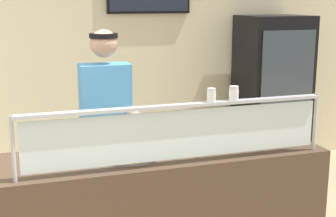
{
  "coord_description": "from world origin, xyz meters",
  "views": [
    {
      "loc": [
        0.1,
        -2.73,
        1.98
      ],
      "look_at": [
        1.12,
        0.36,
        1.25
      ],
      "focal_mm": 52.33,
      "sensor_mm": 36.0,
      "label": 1
    }
  ],
  "objects_px": {
    "pizza_tray": "(129,152)",
    "parmesan_shaker": "(211,96)",
    "pepper_flake_shaker": "(234,94)",
    "drink_fridge": "(272,95)",
    "pizza_server": "(126,150)",
    "worker_figure": "(107,127)"
  },
  "relations": [
    {
      "from": "pizza_tray",
      "to": "worker_figure",
      "type": "bearing_deg",
      "value": 93.84
    },
    {
      "from": "pizza_tray",
      "to": "parmesan_shaker",
      "type": "height_order",
      "value": "parmesan_shaker"
    },
    {
      "from": "parmesan_shaker",
      "to": "pepper_flake_shaker",
      "type": "xyz_separation_m",
      "value": [
        0.16,
        0.0,
        0.0
      ]
    },
    {
      "from": "pizza_tray",
      "to": "pizza_server",
      "type": "bearing_deg",
      "value": -139.54
    },
    {
      "from": "pizza_server",
      "to": "drink_fridge",
      "type": "height_order",
      "value": "drink_fridge"
    },
    {
      "from": "pizza_server",
      "to": "parmesan_shaker",
      "type": "xyz_separation_m",
      "value": [
        0.5,
        -0.27,
        0.39
      ]
    },
    {
      "from": "worker_figure",
      "to": "drink_fridge",
      "type": "bearing_deg",
      "value": 29.45
    },
    {
      "from": "parmesan_shaker",
      "to": "drink_fridge",
      "type": "distance_m",
      "value": 2.69
    },
    {
      "from": "pizza_tray",
      "to": "pizza_server",
      "type": "xyz_separation_m",
      "value": [
        -0.02,
        -0.02,
        0.02
      ]
    },
    {
      "from": "drink_fridge",
      "to": "pizza_server",
      "type": "bearing_deg",
      "value": -140.04
    },
    {
      "from": "pizza_tray",
      "to": "worker_figure",
      "type": "height_order",
      "value": "worker_figure"
    },
    {
      "from": "parmesan_shaker",
      "to": "worker_figure",
      "type": "xyz_separation_m",
      "value": [
        -0.51,
        0.85,
        -0.38
      ]
    },
    {
      "from": "parmesan_shaker",
      "to": "pepper_flake_shaker",
      "type": "bearing_deg",
      "value": 0.0
    },
    {
      "from": "pizza_tray",
      "to": "pepper_flake_shaker",
      "type": "bearing_deg",
      "value": -25.01
    },
    {
      "from": "pizza_server",
      "to": "worker_figure",
      "type": "xyz_separation_m",
      "value": [
        -0.01,
        0.58,
        0.02
      ]
    },
    {
      "from": "pizza_tray",
      "to": "parmesan_shaker",
      "type": "xyz_separation_m",
      "value": [
        0.47,
        -0.29,
        0.41
      ]
    },
    {
      "from": "pizza_server",
      "to": "drink_fridge",
      "type": "xyz_separation_m",
      "value": [
        2.14,
        1.8,
        -0.09
      ]
    },
    {
      "from": "pepper_flake_shaker",
      "to": "worker_figure",
      "type": "bearing_deg",
      "value": 127.99
    },
    {
      "from": "drink_fridge",
      "to": "worker_figure",
      "type": "bearing_deg",
      "value": -150.55
    },
    {
      "from": "parmesan_shaker",
      "to": "pepper_flake_shaker",
      "type": "relative_size",
      "value": 0.94
    },
    {
      "from": "pepper_flake_shaker",
      "to": "drink_fridge",
      "type": "bearing_deg",
      "value": 54.18
    },
    {
      "from": "pizza_server",
      "to": "pizza_tray",
      "type": "bearing_deg",
      "value": 37.21
    }
  ]
}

